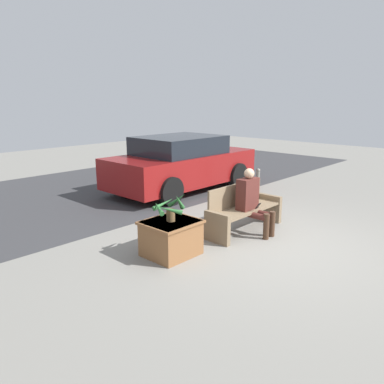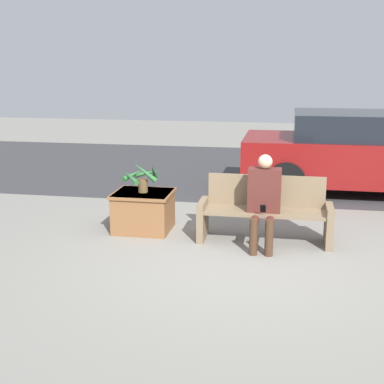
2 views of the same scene
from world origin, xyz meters
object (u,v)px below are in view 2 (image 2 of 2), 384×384
person_seated (264,198)px  potted_plant (142,177)px  bench (265,211)px  parked_car (358,153)px  planter_box (143,210)px

person_seated → potted_plant: size_ratio=2.08×
bench → potted_plant: (-1.71, 0.15, 0.37)m
potted_plant → bench: bearing=-5.0°
person_seated → parked_car: (1.53, 3.27, 0.09)m
person_seated → planter_box: (-1.69, 0.34, -0.34)m
planter_box → potted_plant: bearing=155.8°
bench → parked_car: size_ratio=0.42×
person_seated → parked_car: bearing=64.9°
bench → parked_car: (1.52, 3.08, 0.32)m
bench → planter_box: (-1.70, 0.15, -0.11)m
bench → person_seated: size_ratio=1.47×
person_seated → planter_box: 1.76m
potted_plant → parked_car: 4.36m
bench → person_seated: 0.30m
planter_box → parked_car: 4.38m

